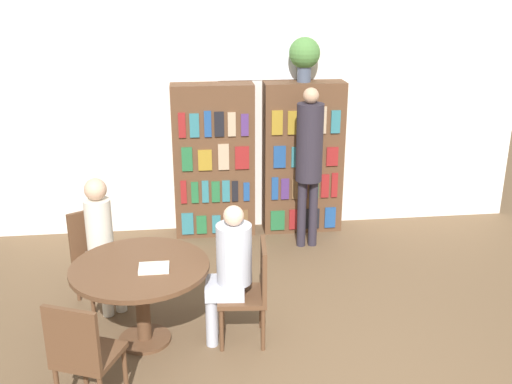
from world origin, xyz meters
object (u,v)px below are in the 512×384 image
at_px(chair_left_side, 96,252).
at_px(bookshelf_left, 214,161).
at_px(reading_table, 141,279).
at_px(librarian_standing, 309,152).
at_px(chair_near_camera, 82,352).
at_px(seated_reader_right, 229,266).
at_px(bookshelf_right, 303,158).
at_px(flower_vase, 305,55).
at_px(chair_far_side, 251,288).
at_px(seated_reader_left, 102,237).

bearing_deg(chair_left_side, bookshelf_left, -160.27).
height_order(reading_table, librarian_standing, librarian_standing).
height_order(chair_near_camera, librarian_standing, librarian_standing).
distance_m(chair_left_side, seated_reader_right, 1.47).
xyz_separation_m(bookshelf_right, chair_left_side, (-2.24, -1.47, -0.41)).
bearing_deg(librarian_standing, reading_table, -135.12).
height_order(bookshelf_right, librarian_standing, librarian_standing).
bearing_deg(flower_vase, bookshelf_right, -22.17).
xyz_separation_m(bookshelf_right, librarian_standing, (-0.03, -0.50, 0.22)).
height_order(bookshelf_left, seated_reader_right, bookshelf_left).
xyz_separation_m(chair_left_side, librarian_standing, (2.21, 0.96, 0.62)).
xyz_separation_m(flower_vase, librarian_standing, (-0.02, -0.51, -0.98)).
xyz_separation_m(chair_far_side, seated_reader_left, (-1.27, 0.69, 0.22)).
bearing_deg(bookshelf_left, chair_left_side, -129.09).
xyz_separation_m(bookshelf_right, flower_vase, (-0.01, 0.00, 1.20)).
distance_m(seated_reader_left, seated_reader_right, 1.29).
bearing_deg(seated_reader_right, chair_near_camera, 130.50).
bearing_deg(librarian_standing, seated_reader_left, -152.12).
height_order(chair_left_side, chair_far_side, same).
bearing_deg(reading_table, chair_far_side, -4.81).
height_order(bookshelf_right, flower_vase, flower_vase).
bearing_deg(chair_far_side, flower_vase, -15.62).
height_order(seated_reader_right, librarian_standing, librarian_standing).
relative_size(seated_reader_left, librarian_standing, 0.69).
bearing_deg(librarian_standing, seated_reader_right, -119.57).
relative_size(flower_vase, reading_table, 0.44).
distance_m(bookshelf_right, chair_near_camera, 3.76).
bearing_deg(seated_reader_right, reading_table, 90.00).
xyz_separation_m(chair_left_side, chair_far_side, (1.37, -0.85, 0.00)).
bearing_deg(seated_reader_left, reading_table, 90.00).
height_order(chair_left_side, seated_reader_left, seated_reader_left).
relative_size(chair_far_side, librarian_standing, 0.48).
bearing_deg(flower_vase, seated_reader_left, -142.74).
height_order(flower_vase, chair_far_side, flower_vase).
height_order(bookshelf_left, bookshelf_right, same).
bearing_deg(bookshelf_left, seated_reader_left, -124.05).
relative_size(bookshelf_left, seated_reader_left, 1.44).
distance_m(reading_table, chair_left_side, 0.91).
xyz_separation_m(chair_near_camera, chair_left_side, (-0.12, 1.61, 0.00)).
relative_size(bookshelf_right, seated_reader_right, 1.48).
height_order(chair_left_side, seated_reader_right, seated_reader_right).
bearing_deg(chair_left_side, bookshelf_right, -178.02).
bearing_deg(chair_left_side, librarian_standing, 172.37).
distance_m(bookshelf_left, librarian_standing, 1.16).
distance_m(chair_near_camera, chair_far_side, 1.46).
bearing_deg(chair_near_camera, seated_reader_right, 58.50).
bearing_deg(librarian_standing, flower_vase, 87.74).
height_order(flower_vase, librarian_standing, flower_vase).
bearing_deg(flower_vase, chair_far_side, -110.44).
bearing_deg(chair_left_side, seated_reader_right, 113.84).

